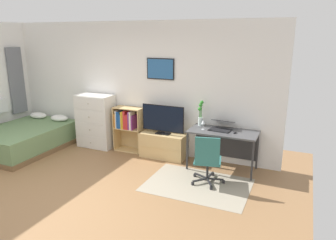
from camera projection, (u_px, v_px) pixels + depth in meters
name	position (u px, v px, depth m)	size (l,w,h in m)	color
ground_plane	(58.00, 197.00, 4.85)	(7.20, 7.20, 0.00)	#936B44
wall_back_with_posters	(135.00, 87.00, 6.64)	(6.12, 0.09, 2.70)	white
area_rug	(198.00, 185.00, 5.25)	(1.70, 1.20, 0.01)	#9E937F
bed	(26.00, 138.00, 6.84)	(1.47, 2.00, 0.63)	brown
dresser	(96.00, 121.00, 6.93)	(0.81, 0.46, 1.17)	white
bookshelf	(127.00, 124.00, 6.68)	(0.62, 0.30, 0.95)	tan
tv_stand	(163.00, 145.00, 6.39)	(0.93, 0.41, 0.51)	tan
television	(163.00, 120.00, 6.22)	(0.89, 0.16, 0.59)	black
desk	(224.00, 137.00, 5.79)	(1.24, 0.60, 0.74)	#4C4C4F
office_chair	(207.00, 159.00, 5.15)	(0.58, 0.57, 0.86)	#232326
laptop	(222.00, 126.00, 5.78)	(0.42, 0.45, 0.17)	black
computer_mouse	(235.00, 132.00, 5.57)	(0.06, 0.10, 0.03)	#262628
bamboo_vase	(201.00, 114.00, 5.97)	(0.10, 0.10, 0.49)	silver
wine_glass	(203.00, 122.00, 5.75)	(0.07, 0.07, 0.18)	silver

